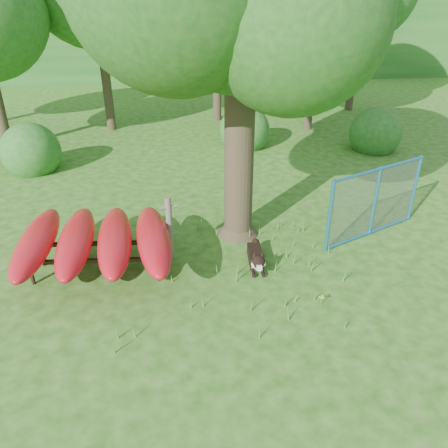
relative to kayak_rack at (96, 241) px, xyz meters
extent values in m
plane|color=#235511|center=(2.28, -1.35, -0.74)|extent=(80.00, 80.00, 0.00)
cylinder|color=#342A1C|center=(3.00, 1.23, 1.75)|extent=(0.74, 0.74, 4.97)
cone|color=#342A1C|center=(3.00, 1.23, -0.49)|extent=(1.11, 1.11, 0.50)
sphere|color=#1B4F16|center=(3.70, 0.15, 3.83)|extent=(3.18, 3.18, 3.18)
cylinder|color=#342A1C|center=(3.58, 1.34, 2.44)|extent=(1.30, 0.87, 1.06)
cylinder|color=#342A1C|center=(2.47, 1.33, 2.84)|extent=(1.15, 0.54, 1.02)
cylinder|color=brown|center=(1.43, 0.40, -0.05)|extent=(0.15, 0.15, 1.38)
cylinder|color=brown|center=(1.43, 0.40, 0.43)|extent=(0.38, 0.16, 0.07)
cylinder|color=black|center=(-1.23, -0.22, -0.51)|extent=(0.08, 0.08, 0.46)
cylinder|color=black|center=(1.18, -0.42, -0.51)|extent=(0.08, 0.08, 0.46)
cylinder|color=black|center=(-1.18, 0.42, -0.51)|extent=(0.08, 0.08, 0.46)
cylinder|color=black|center=(1.23, 0.22, -0.51)|extent=(0.08, 0.08, 0.46)
cube|color=black|center=(-0.03, -0.32, -0.26)|extent=(2.78, 0.31, 0.07)
cube|color=black|center=(0.03, 0.32, -0.26)|extent=(2.78, 0.31, 0.07)
ellipsoid|color=red|center=(-1.11, 0.09, 0.00)|extent=(0.69, 2.79, 0.45)
ellipsoid|color=red|center=(-0.37, 0.03, 0.00)|extent=(0.71, 2.80, 0.45)
ellipsoid|color=red|center=(0.37, -0.03, 0.00)|extent=(0.81, 2.82, 0.45)
ellipsoid|color=red|center=(1.11, -0.09, 0.00)|extent=(0.90, 2.83, 0.45)
cube|color=black|center=(3.15, -0.01, -0.61)|extent=(0.33, 0.74, 0.25)
cube|color=white|center=(3.13, -0.32, -0.62)|extent=(0.24, 0.16, 0.23)
sphere|color=black|center=(3.11, -0.51, -0.43)|extent=(0.27, 0.27, 0.27)
cube|color=white|center=(3.10, -0.63, -0.47)|extent=(0.11, 0.15, 0.09)
sphere|color=white|center=(3.03, -0.52, -0.47)|extent=(0.12, 0.12, 0.12)
sphere|color=white|center=(3.20, -0.53, -0.47)|extent=(0.12, 0.12, 0.12)
cone|color=black|center=(3.05, -0.46, -0.28)|extent=(0.12, 0.13, 0.13)
cone|color=black|center=(3.19, -0.47, -0.28)|extent=(0.11, 0.12, 0.13)
cylinder|color=black|center=(3.02, -0.47, -0.69)|extent=(0.10, 0.32, 0.07)
cylinder|color=black|center=(3.21, -0.48, -0.69)|extent=(0.10, 0.32, 0.07)
sphere|color=black|center=(3.24, 0.38, -0.51)|extent=(0.17, 0.17, 0.17)
torus|color=blue|center=(3.12, -0.42, -0.49)|extent=(0.26, 0.10, 0.26)
cylinder|color=teal|center=(4.75, 0.20, 0.09)|extent=(0.10, 0.10, 1.66)
cylinder|color=teal|center=(6.01, 0.77, 0.09)|extent=(0.10, 0.10, 1.66)
cylinder|color=teal|center=(7.27, 1.33, 0.09)|extent=(0.10, 0.10, 1.66)
cylinder|color=teal|center=(6.01, 0.77, 0.88)|extent=(2.54, 1.20, 0.06)
cylinder|color=teal|center=(6.01, 0.77, -0.69)|extent=(2.54, 1.20, 0.06)
plane|color=gray|center=(6.01, 0.77, 0.09)|extent=(2.52, 1.14, 2.76)
cylinder|color=#4D902F|center=(4.04, -1.59, -0.65)|extent=(0.02, 0.02, 0.17)
sphere|color=#FFF528|center=(4.04, -1.59, -0.57)|extent=(0.03, 0.03, 0.03)
sphere|color=#FFF528|center=(4.07, -1.56, -0.56)|extent=(0.03, 0.03, 0.03)
sphere|color=#FFF528|center=(4.01, -1.57, -0.58)|extent=(0.03, 0.03, 0.03)
sphere|color=#FFF528|center=(4.07, -1.61, -0.57)|extent=(0.03, 0.03, 0.03)
sphere|color=#FFF528|center=(4.03, -1.61, -0.56)|extent=(0.03, 0.03, 0.03)
cylinder|color=#342A1C|center=(-0.72, 10.65, 1.89)|extent=(0.36, 0.36, 5.25)
cylinder|color=#342A1C|center=(3.78, 11.65, 1.19)|extent=(0.36, 0.36, 3.85)
sphere|color=#215F1E|center=(3.78, 11.65, 3.39)|extent=(4.00, 4.00, 4.00)
cylinder|color=#342A1C|center=(7.28, 9.65, 1.64)|extent=(0.36, 0.36, 4.76)
cylinder|color=#342A1C|center=(10.28, 12.65, 1.71)|extent=(0.36, 0.36, 4.90)
sphere|color=#215F1E|center=(-2.72, 6.15, -0.74)|extent=(1.80, 1.80, 1.80)
sphere|color=#215F1E|center=(8.78, 6.65, -0.74)|extent=(1.80, 1.80, 1.80)
sphere|color=#215F1E|center=(4.28, 7.65, -0.74)|extent=(1.80, 1.80, 1.80)
cube|color=#215F1E|center=(2.28, 26.65, 2.26)|extent=(80.00, 12.00, 6.00)
camera|label=1|loc=(1.48, -7.55, 4.21)|focal=35.00mm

